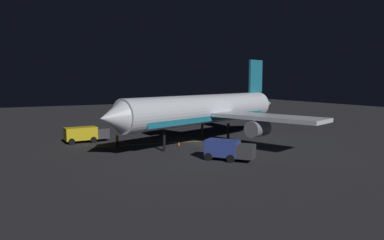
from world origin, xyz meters
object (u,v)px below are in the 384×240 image
airliner (207,110)px  catering_truck (228,150)px  ground_crew_worker (117,141)px  traffic_cone_near_left (179,144)px  traffic_cone_near_right (214,154)px  baggage_truck (85,134)px

airliner → catering_truck: airliner is taller
catering_truck → ground_crew_worker: size_ratio=3.22×
ground_crew_worker → traffic_cone_near_left: size_ratio=3.16×
traffic_cone_near_right → baggage_truck: bearing=34.1°
airliner → traffic_cone_near_right: 10.29m
catering_truck → baggage_truck: bearing=30.8°
catering_truck → airliner: bearing=-18.8°
catering_truck → ground_crew_worker: catering_truck is taller
airliner → baggage_truck: bearing=60.5°
ground_crew_worker → traffic_cone_near_right: bearing=-142.2°
baggage_truck → traffic_cone_near_left: 14.11m
airliner → catering_truck: (-11.01, 3.74, -3.58)m
airliner → catering_truck: size_ratio=6.29×
catering_truck → traffic_cone_near_right: size_ratio=10.18×
catering_truck → traffic_cone_near_left: catering_truck is taller
catering_truck → traffic_cone_near_left: size_ratio=10.18×
baggage_truck → traffic_cone_near_left: baggage_truck is taller
traffic_cone_near_right → traffic_cone_near_left: bearing=4.5°
baggage_truck → traffic_cone_near_right: bearing=-145.9°
catering_truck → traffic_cone_near_left: (10.95, 0.83, -0.94)m
ground_crew_worker → traffic_cone_near_right: ground_crew_worker is taller
airliner → traffic_cone_near_right: airliner is taller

